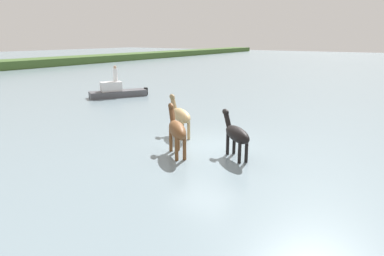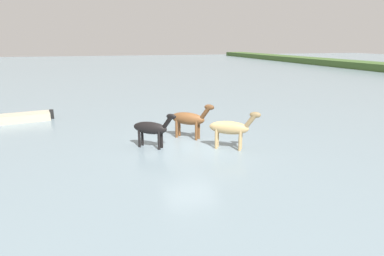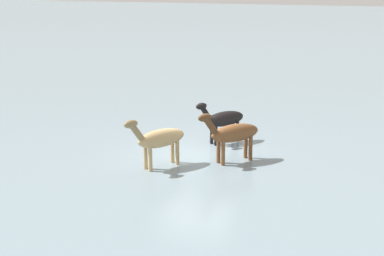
{
  "view_description": "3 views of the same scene",
  "coord_description": "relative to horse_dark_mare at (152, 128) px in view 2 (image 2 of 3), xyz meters",
  "views": [
    {
      "loc": [
        -11.43,
        -7.0,
        4.44
      ],
      "look_at": [
        -0.54,
        0.24,
        0.89
      ],
      "focal_mm": 31.38,
      "sensor_mm": 36.0,
      "label": 1
    },
    {
      "loc": [
        13.69,
        -3.9,
        4.78
      ],
      "look_at": [
        0.81,
        -0.14,
        1.15
      ],
      "focal_mm": 30.01,
      "sensor_mm": 36.0,
      "label": 2
    },
    {
      "loc": [
        -6.29,
        17.88,
        6.23
      ],
      "look_at": [
        0.43,
        -0.67,
        0.77
      ],
      "focal_mm": 51.9,
      "sensor_mm": 36.0,
      "label": 3
    }
  ],
  "objects": [
    {
      "name": "ground_plane",
      "position": [
        0.46,
        1.7,
        -0.93
      ],
      "size": [
        206.9,
        206.9,
        0.0
      ],
      "primitive_type": "plane",
      "color": "gray"
    },
    {
      "name": "horse_dark_mare",
      "position": [
        0.0,
        0.0,
        0.0
      ],
      "size": [
        1.59,
        1.93,
        1.69
      ],
      "rotation": [
        0.0,
        0.0,
        0.92
      ],
      "color": "black",
      "rests_on": "ground_plane"
    },
    {
      "name": "horse_rear_stallion",
      "position": [
        -0.96,
        2.06,
        0.08
      ],
      "size": [
        1.86,
        2.01,
        1.84
      ],
      "rotation": [
        0.0,
        0.0,
        0.84
      ],
      "color": "brown",
      "rests_on": "ground_plane"
    },
    {
      "name": "horse_chestnut_trailing",
      "position": [
        1.18,
        3.42,
        0.06
      ],
      "size": [
        1.57,
        2.14,
        1.8
      ],
      "rotation": [
        0.0,
        0.0,
        0.99
      ],
      "color": "tan",
      "rests_on": "ground_plane"
    },
    {
      "name": "boat_launch_far",
      "position": [
        -7.19,
        -7.41,
        -0.77
      ],
      "size": [
        1.96,
        4.6,
        0.73
      ],
      "rotation": [
        0.0,
        0.0,
        4.89
      ],
      "color": "#B7AD93",
      "rests_on": "ground_plane"
    }
  ]
}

